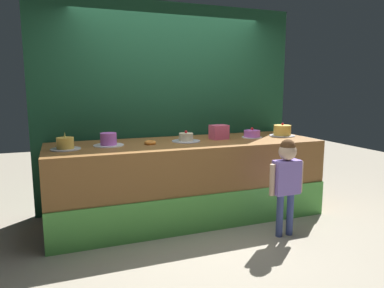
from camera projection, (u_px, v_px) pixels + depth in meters
The scene contains 11 objects.
ground_plane at pixel (203, 232), 3.89m from camera, with size 12.00×12.00×0.00m, color #ADA38E.
stage_platform at pixel (187, 180), 4.29m from camera, with size 3.22×1.06×0.93m.
curtain_backdrop at pixel (171, 106), 4.73m from camera, with size 3.50×0.08×2.65m, color #19472D.
child_figure at pixel (287, 174), 3.69m from camera, with size 0.40×0.19×1.05m.
pink_box at pixel (219, 132), 4.43m from camera, with size 0.21×0.16×0.18m, color #E95880.
donut at pixel (150, 143), 4.03m from camera, with size 0.14×0.14×0.04m, color orange.
cake_far_left at pixel (65, 144), 3.69m from camera, with size 0.31×0.31×0.18m.
cake_left at pixel (108, 140), 3.93m from camera, with size 0.34×0.34×0.14m.
cake_center at pixel (186, 138), 4.24m from camera, with size 0.34×0.34×0.13m.
cake_right at pixel (252, 134), 4.57m from camera, with size 0.26×0.26×0.13m.
cake_far_right at pixel (282, 131), 4.71m from camera, with size 0.34×0.34×0.18m.
Camera 1 is at (-1.42, -3.41, 1.58)m, focal length 33.03 mm.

